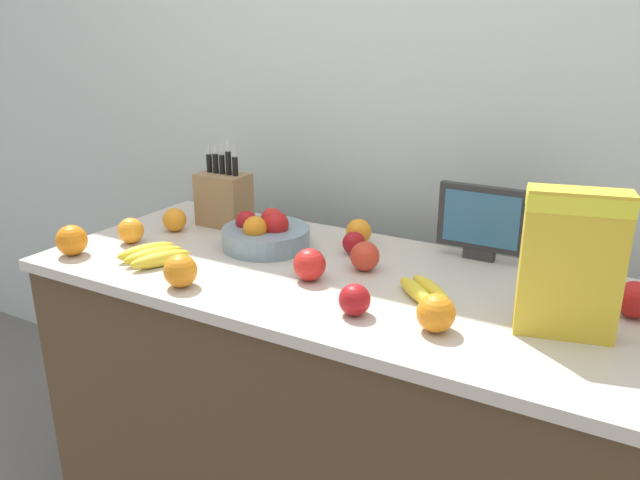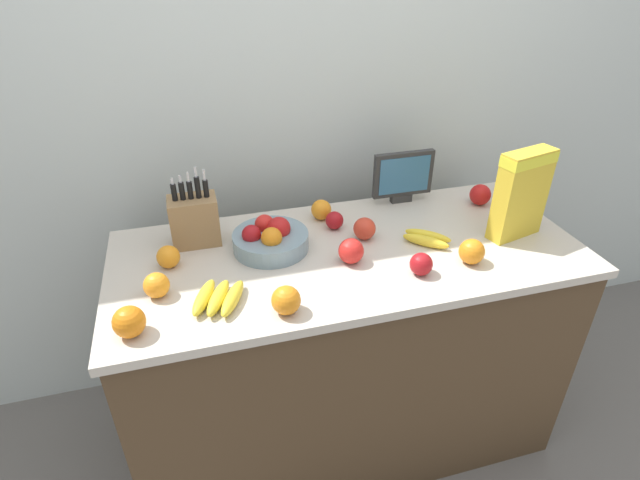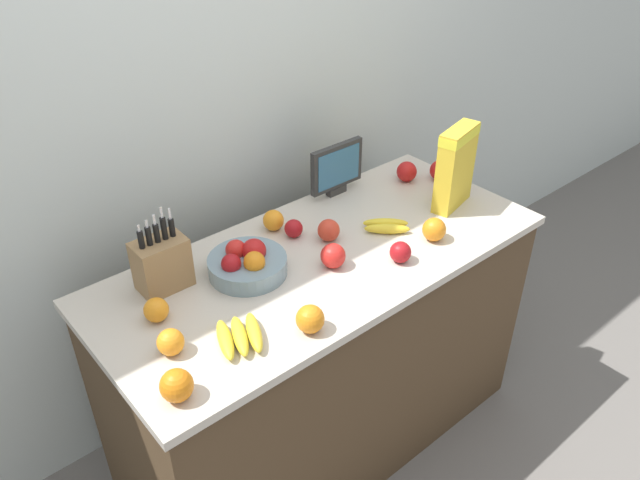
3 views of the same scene
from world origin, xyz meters
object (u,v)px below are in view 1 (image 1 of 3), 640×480
banana_bunch_left (153,255)px  apple_rightmost (586,278)px  cereal_box (572,258)px  orange_front_left (175,220)px  knife_block (224,198)px  orange_front_right (180,271)px  orange_near_bowl (436,313)px  orange_by_cereal (72,240)px  orange_mid_right (359,232)px  small_monitor (482,220)px  apple_front (635,300)px  orange_front_center (131,231)px  apple_near_bananas (365,256)px  fruit_bowl (266,234)px  apple_rear (355,300)px  apple_leftmost (354,243)px  banana_bunch_right (423,290)px

banana_bunch_left → apple_rightmost: (1.05, 0.35, 0.02)m
cereal_box → orange_front_left: (-1.17, 0.12, -0.13)m
knife_block → orange_front_right: knife_block is taller
orange_near_bowl → orange_by_cereal: bearing=-176.4°
apple_rightmost → orange_mid_right: (-0.63, 0.05, -0.00)m
orange_near_bowl → small_monitor: bearing=94.9°
apple_front → orange_near_bowl: same height
banana_bunch_left → orange_front_center: orange_front_center is taller
small_monitor → orange_by_cereal: bearing=-152.2°
apple_near_bananas → fruit_bowl: bearing=176.4°
apple_rear → orange_front_left: 0.79m
fruit_bowl → apple_rightmost: size_ratio=3.10×
cereal_box → apple_leftmost: bearing=146.6°
small_monitor → orange_front_right: bearing=-136.9°
orange_front_left → orange_front_center: (-0.04, -0.15, 0.00)m
banana_bunch_right → orange_mid_right: orange_mid_right is taller
orange_front_right → apple_rear: bearing=9.0°
banana_bunch_left → apple_leftmost: size_ratio=2.98×
banana_bunch_right → apple_leftmost: (-0.28, 0.18, 0.01)m
fruit_bowl → orange_near_bowl: (0.61, -0.26, 0.00)m
knife_block → orange_by_cereal: (-0.20, -0.43, -0.04)m
cereal_box → banana_bunch_left: (-1.04, -0.11, -0.15)m
small_monitor → orange_mid_right: 0.36m
cereal_box → orange_front_left: cereal_box is taller
orange_front_center → fruit_bowl: bearing=24.4°
small_monitor → apple_near_bananas: small_monitor is taller
small_monitor → apple_rear: bearing=-106.7°
orange_front_left → orange_front_right: bearing=-46.1°
fruit_bowl → banana_bunch_left: fruit_bowl is taller
cereal_box → apple_front: bearing=39.4°
apple_near_bananas → apple_rightmost: (0.53, 0.12, 0.00)m
small_monitor → apple_near_bananas: (-0.24, -0.23, -0.07)m
banana_bunch_right → orange_near_bowl: 0.17m
banana_bunch_right → orange_front_center: bearing=-176.3°
fruit_bowl → orange_mid_right: size_ratio=3.37×
apple_front → apple_leftmost: size_ratio=1.26×
banana_bunch_left → orange_front_center: (-0.17, 0.08, 0.02)m
apple_front → fruit_bowl: bearing=-178.5°
orange_front_right → orange_front_center: 0.39m
banana_bunch_right → orange_near_bowl: orange_near_bowl is taller
cereal_box → orange_by_cereal: (-1.28, -0.18, -0.13)m
orange_front_right → orange_near_bowl: bearing=7.7°
apple_near_bananas → orange_near_bowl: orange_near_bowl is taller
banana_bunch_left → orange_front_right: bearing=-27.0°
fruit_bowl → apple_leftmost: (0.25, 0.07, -0.01)m
knife_block → cereal_box: bearing=-13.1°
apple_near_bananas → banana_bunch_left: bearing=-156.5°
apple_leftmost → apple_near_bananas: bearing=-50.0°
apple_rightmost → apple_rear: bearing=-139.0°
small_monitor → orange_front_right: (-0.59, -0.55, -0.07)m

